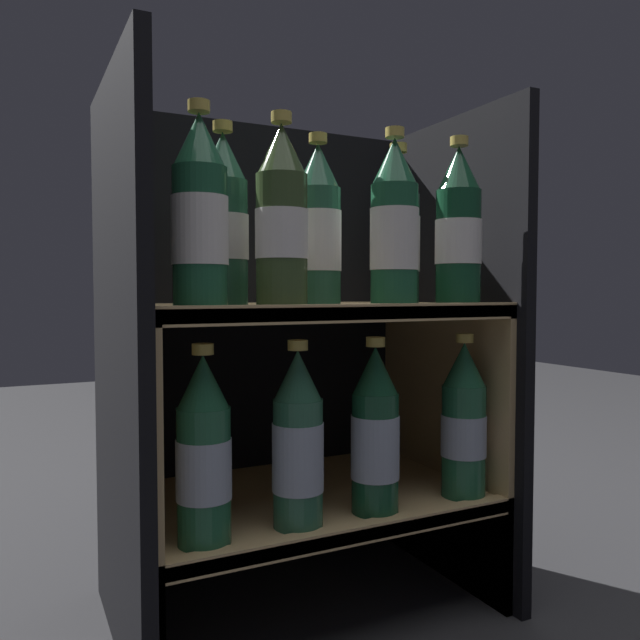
% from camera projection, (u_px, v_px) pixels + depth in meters
% --- Properties ---
extents(fridge_back_wall, '(0.60, 0.02, 0.82)m').
position_uv_depth(fridge_back_wall, '(263.00, 347.00, 1.17)').
color(fridge_back_wall, black).
rests_on(fridge_back_wall, ground_plane).
extents(fridge_side_left, '(0.02, 0.40, 0.82)m').
position_uv_depth(fridge_side_left, '(119.00, 365.00, 0.87)').
color(fridge_side_left, black).
rests_on(fridge_side_left, ground_plane).
extents(fridge_side_right, '(0.02, 0.40, 0.82)m').
position_uv_depth(fridge_side_right, '(449.00, 349.00, 1.13)').
color(fridge_side_right, black).
rests_on(fridge_side_right, ground_plane).
extents(shelf_lower, '(0.56, 0.36, 0.19)m').
position_uv_depth(shelf_lower, '(308.00, 515.00, 1.01)').
color(shelf_lower, tan).
rests_on(shelf_lower, ground_plane).
extents(shelf_upper, '(0.56, 0.36, 0.50)m').
position_uv_depth(shelf_upper, '(307.00, 388.00, 1.00)').
color(shelf_upper, tan).
rests_on(shelf_upper, ground_plane).
extents(bottle_upper_front_0, '(0.07, 0.07, 0.26)m').
position_uv_depth(bottle_upper_front_0, '(200.00, 217.00, 0.79)').
color(bottle_upper_front_0, '#1E5638').
rests_on(bottle_upper_front_0, shelf_upper).
extents(bottle_upper_front_1, '(0.07, 0.07, 0.26)m').
position_uv_depth(bottle_upper_front_1, '(282.00, 220.00, 0.84)').
color(bottle_upper_front_1, '#384C28').
rests_on(bottle_upper_front_1, shelf_upper).
extents(bottle_upper_front_2, '(0.07, 0.07, 0.26)m').
position_uv_depth(bottle_upper_front_2, '(394.00, 227.00, 0.92)').
color(bottle_upper_front_2, '#1E5638').
rests_on(bottle_upper_front_2, shelf_upper).
extents(bottle_upper_front_3, '(0.07, 0.07, 0.26)m').
position_uv_depth(bottle_upper_front_3, '(458.00, 230.00, 0.97)').
color(bottle_upper_front_3, '#144228').
rests_on(bottle_upper_front_3, shelf_upper).
extents(bottle_upper_back_0, '(0.07, 0.07, 0.26)m').
position_uv_depth(bottle_upper_back_0, '(223.00, 224.00, 0.88)').
color(bottle_upper_back_0, '#285B42').
rests_on(bottle_upper_back_0, shelf_upper).
extents(bottle_upper_back_1, '(0.07, 0.07, 0.26)m').
position_uv_depth(bottle_upper_back_1, '(316.00, 230.00, 0.95)').
color(bottle_upper_back_1, '#285B42').
rests_on(bottle_upper_back_1, shelf_upper).
extents(bottle_upper_back_2, '(0.07, 0.07, 0.26)m').
position_uv_depth(bottle_upper_back_2, '(398.00, 234.00, 1.02)').
color(bottle_upper_back_2, '#285B42').
rests_on(bottle_upper_back_2, shelf_upper).
extents(bottle_lower_front_0, '(0.07, 0.07, 0.26)m').
position_uv_depth(bottle_lower_front_0, '(204.00, 455.00, 0.80)').
color(bottle_lower_front_0, '#1E5638').
rests_on(bottle_lower_front_0, shelf_lower).
extents(bottle_lower_front_1, '(0.07, 0.07, 0.26)m').
position_uv_depth(bottle_lower_front_1, '(298.00, 445.00, 0.86)').
color(bottle_lower_front_1, '#285B42').
rests_on(bottle_lower_front_1, shelf_lower).
extents(bottle_lower_front_2, '(0.07, 0.07, 0.26)m').
position_uv_depth(bottle_lower_front_2, '(375.00, 435.00, 0.92)').
color(bottle_lower_front_2, '#144228').
rests_on(bottle_lower_front_2, shelf_lower).
extents(bottle_lower_front_3, '(0.07, 0.07, 0.26)m').
position_uv_depth(bottle_lower_front_3, '(464.00, 424.00, 0.99)').
color(bottle_lower_front_3, '#1E5638').
rests_on(bottle_lower_front_3, shelf_lower).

